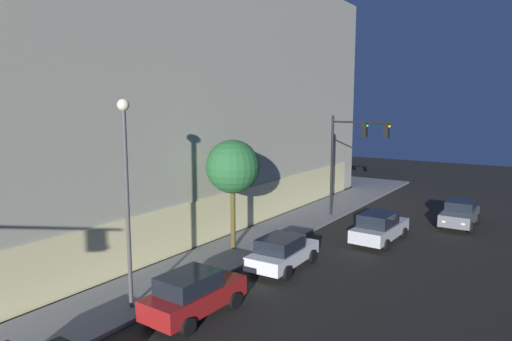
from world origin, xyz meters
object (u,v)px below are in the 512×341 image
modern_building (69,79)px  car_silver (379,227)px  street_lamp_sidewalk (126,179)px  car_white (282,252)px  traffic_light_far_corner (353,146)px  car_red (193,293)px  car_grey (460,214)px  sidewalk_tree (233,167)px

modern_building → car_silver: bearing=-81.2°
street_lamp_sidewalk → car_white: 8.67m
traffic_light_far_corner → car_red: (-16.87, -0.66, -4.20)m
street_lamp_sidewalk → car_grey: bearing=-22.0°
street_lamp_sidewalk → car_grey: (20.16, -8.13, -4.24)m
car_red → car_silver: (12.95, -2.67, 0.01)m
car_white → sidewalk_tree: bearing=77.1°
modern_building → car_grey: 29.71m
sidewalk_tree → traffic_light_far_corner: bearing=-15.0°
car_white → car_grey: (13.03, -5.66, 0.03)m
traffic_light_far_corner → car_grey: traffic_light_far_corner is taller
traffic_light_far_corner → car_red: 17.40m
car_silver → car_grey: (6.20, -3.22, -0.02)m
car_silver → car_grey: size_ratio=1.13×
car_red → car_silver: 13.22m
sidewalk_tree → car_white: size_ratio=1.34×
sidewalk_tree → car_grey: 15.74m
street_lamp_sidewalk → car_red: (1.02, -2.25, -4.23)m
car_silver → car_grey: bearing=-27.4°
car_silver → car_red: bearing=168.4°
car_white → car_silver: (6.83, -2.45, 0.05)m
traffic_light_far_corner → street_lamp_sidewalk: bearing=174.9°
sidewalk_tree → car_red: 8.54m
sidewalk_tree → car_grey: bearing=-37.0°
street_lamp_sidewalk → sidewalk_tree: size_ratio=1.34×
street_lamp_sidewalk → car_silver: street_lamp_sidewalk is taller
car_white → car_red: bearing=177.9°
car_grey → car_white: bearing=156.5°
car_red → car_white: bearing=-2.1°
modern_building → car_grey: modern_building is taller
street_lamp_sidewalk → car_silver: 15.39m
traffic_light_far_corner → street_lamp_sidewalk: street_lamp_sidewalk is taller
modern_building → street_lamp_sidewalk: bearing=-119.3°
car_silver → traffic_light_far_corner: bearing=40.3°
car_white → car_grey: 14.20m
traffic_light_far_corner → car_grey: size_ratio=1.63×
sidewalk_tree → car_red: bearing=-154.4°
street_lamp_sidewalk → car_white: (7.13, -2.47, -4.27)m
traffic_light_far_corner → modern_building: bearing=110.6°
sidewalk_tree → car_white: 5.22m
traffic_light_far_corner → car_silver: 6.64m
traffic_light_far_corner → car_silver: bearing=-139.7°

